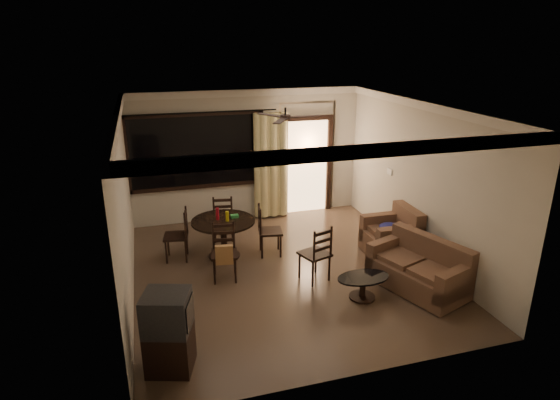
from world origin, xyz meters
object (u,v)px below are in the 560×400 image
object	(u,v)px
dining_chair_south	(225,262)
coffee_table	(363,284)
dining_table	(224,228)
dining_chair_north	(224,226)
tv_cabinet	(169,332)
armchair	(393,236)
dining_chair_east	(270,240)
sofa	(420,270)
dining_chair_west	(177,245)
side_chair	(315,264)

from	to	relation	value
dining_chair_south	coffee_table	distance (m)	2.27
dining_table	dining_chair_north	distance (m)	0.83
tv_cabinet	armchair	xyz separation A→B (m)	(4.15, 2.07, -0.15)
dining_chair_east	sofa	distance (m)	2.72
sofa	armchair	xyz separation A→B (m)	(0.21, 1.23, 0.04)
dining_chair_west	dining_chair_east	world-z (taller)	same
dining_chair_north	armchair	world-z (taller)	dining_chair_north
dining_table	tv_cabinet	world-z (taller)	tv_cabinet
dining_chair_south	sofa	xyz separation A→B (m)	(2.93, -1.17, 0.02)
dining_table	dining_chair_north	xyz separation A→B (m)	(0.12, 0.78, -0.28)
dining_chair_west	tv_cabinet	bearing A→B (deg)	2.96
dining_chair_west	dining_chair_north	size ratio (longest dim) A/B	1.00
dining_chair_west	coffee_table	distance (m)	3.40
dining_table	side_chair	size ratio (longest dim) A/B	1.17
dining_table	dining_chair_west	world-z (taller)	dining_chair_west
dining_chair_west	dining_chair_north	world-z (taller)	same
dining_chair_west	dining_chair_south	world-z (taller)	same
tv_cabinet	side_chair	world-z (taller)	tv_cabinet
dining_chair_west	dining_chair_east	xyz separation A→B (m)	(1.65, -0.27, 0.00)
dining_chair_east	dining_chair_north	size ratio (longest dim) A/B	1.00
armchair	dining_chair_north	bearing A→B (deg)	152.85
dining_chair_south	dining_chair_north	bearing A→B (deg)	90.00
dining_chair_south	armchair	distance (m)	3.14
dining_chair_north	sofa	distance (m)	3.86
dining_table	side_chair	distance (m)	1.84
dining_chair_north	coffee_table	xyz separation A→B (m)	(1.67, -2.81, -0.04)
dining_chair_east	tv_cabinet	world-z (taller)	tv_cabinet
dining_chair_north	armchair	size ratio (longest dim) A/B	1.07
armchair	coffee_table	xyz separation A→B (m)	(-1.20, -1.24, -0.12)
dining_chair_east	dining_chair_west	bearing A→B (deg)	90.00
dining_table	armchair	size ratio (longest dim) A/B	1.28
dining_chair_east	armchair	bearing A→B (deg)	-97.63
dining_chair_west	coffee_table	xyz separation A→B (m)	(2.62, -2.17, -0.04)
dining_chair_east	dining_chair_north	world-z (taller)	same
dining_chair_east	dining_chair_north	xyz separation A→B (m)	(-0.70, 0.91, 0.00)
side_chair	dining_table	bearing A→B (deg)	-63.88
sofa	side_chair	bearing A→B (deg)	134.66
armchair	coffee_table	world-z (taller)	armchair
dining_chair_south	side_chair	distance (m)	1.49
side_chair	sofa	bearing A→B (deg)	135.26
dining_chair_north	dining_chair_south	bearing A→B (deg)	90.00
dining_table	tv_cabinet	bearing A→B (deg)	-111.98
coffee_table	tv_cabinet	bearing A→B (deg)	-164.32
dining_chair_west	dining_chair_east	size ratio (longest dim) A/B	1.00
dining_chair_west	side_chair	size ratio (longest dim) A/B	0.97
dining_chair_north	side_chair	xyz separation A→B (m)	(1.16, -2.06, 0.01)
dining_chair_north	coffee_table	distance (m)	3.27
dining_chair_north	side_chair	size ratio (longest dim) A/B	0.97
dining_chair_west	side_chair	xyz separation A→B (m)	(2.11, -1.42, 0.01)
dining_chair_east	coffee_table	distance (m)	2.13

